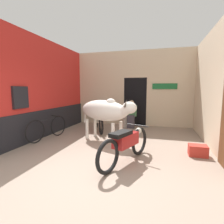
% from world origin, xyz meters
% --- Properties ---
extents(ground_plane, '(30.00, 30.00, 0.00)m').
position_xyz_m(ground_plane, '(0.00, 0.00, 0.00)').
color(ground_plane, gray).
extents(wall_left_shopfront, '(0.25, 5.08, 3.44)m').
position_xyz_m(wall_left_shopfront, '(-2.75, 2.53, 1.66)').
color(wall_left_shopfront, red).
rests_on(wall_left_shopfront, ground_plane).
extents(wall_back_with_doorway, '(5.34, 0.93, 3.44)m').
position_xyz_m(wall_back_with_doorway, '(0.05, 5.32, 1.52)').
color(wall_back_with_doorway, beige).
rests_on(wall_back_with_doorway, ground_plane).
extents(wall_right_with_door, '(0.22, 5.08, 3.44)m').
position_xyz_m(wall_right_with_door, '(2.75, 2.49, 1.70)').
color(wall_right_with_door, beige).
rests_on(wall_right_with_door, ground_plane).
extents(cow, '(2.20, 1.41, 1.41)m').
position_xyz_m(cow, '(-0.43, 2.26, 1.00)').
color(cow, silver).
rests_on(cow, ground_plane).
extents(motorcycle_near, '(0.86, 1.91, 0.81)m').
position_xyz_m(motorcycle_near, '(0.56, 0.73, 0.46)').
color(motorcycle_near, black).
rests_on(motorcycle_near, ground_plane).
extents(motorcycle_far, '(1.01, 1.70, 0.80)m').
position_xyz_m(motorcycle_far, '(-1.13, 3.52, 0.45)').
color(motorcycle_far, black).
rests_on(motorcycle_far, ground_plane).
extents(bicycle, '(0.48, 1.73, 0.75)m').
position_xyz_m(bicycle, '(-2.37, 1.94, 0.38)').
color(bicycle, black).
rests_on(bicycle, ground_plane).
extents(shopkeeper_seated, '(0.45, 0.34, 1.21)m').
position_xyz_m(shopkeeper_seated, '(0.06, 4.45, 0.64)').
color(shopkeeper_seated, '#3D3842').
rests_on(shopkeeper_seated, ground_plane).
extents(plastic_stool, '(0.36, 0.36, 0.47)m').
position_xyz_m(plastic_stool, '(-0.20, 4.52, 0.25)').
color(plastic_stool, beige).
rests_on(plastic_stool, ground_plane).
extents(crate, '(0.44, 0.32, 0.28)m').
position_xyz_m(crate, '(2.24, 1.65, 0.14)').
color(crate, red).
rests_on(crate, ground_plane).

